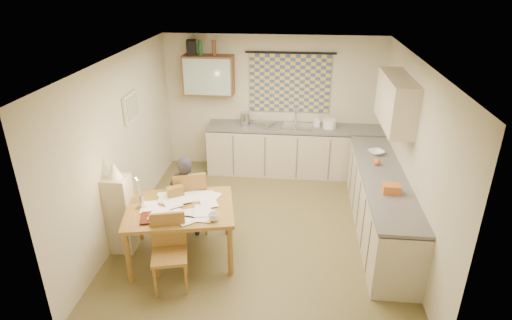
# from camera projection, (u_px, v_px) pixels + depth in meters

# --- Properties ---
(floor) EXTENTS (4.00, 4.50, 0.02)m
(floor) POSITION_uv_depth(u_px,v_px,m) (262.00, 228.00, 6.41)
(floor) COLOR brown
(floor) RESTS_ON ground
(ceiling) EXTENTS (4.00, 4.50, 0.02)m
(ceiling) POSITION_uv_depth(u_px,v_px,m) (263.00, 59.00, 5.38)
(ceiling) COLOR white
(ceiling) RESTS_ON floor
(wall_back) EXTENTS (4.00, 0.02, 2.50)m
(wall_back) POSITION_uv_depth(u_px,v_px,m) (273.00, 104.00, 7.94)
(wall_back) COLOR beige
(wall_back) RESTS_ON floor
(wall_front) EXTENTS (4.00, 0.02, 2.50)m
(wall_front) POSITION_uv_depth(u_px,v_px,m) (240.00, 249.00, 3.85)
(wall_front) COLOR beige
(wall_front) RESTS_ON floor
(wall_left) EXTENTS (0.02, 4.50, 2.50)m
(wall_left) POSITION_uv_depth(u_px,v_px,m) (122.00, 145.00, 6.08)
(wall_left) COLOR beige
(wall_left) RESTS_ON floor
(wall_right) EXTENTS (0.02, 4.50, 2.50)m
(wall_right) POSITION_uv_depth(u_px,v_px,m) (412.00, 157.00, 5.71)
(wall_right) COLOR beige
(wall_right) RESTS_ON floor
(window_blind) EXTENTS (1.45, 0.03, 1.05)m
(window_blind) POSITION_uv_depth(u_px,v_px,m) (290.00, 83.00, 7.71)
(window_blind) COLOR #37497B
(window_blind) RESTS_ON wall_back
(curtain_rod) EXTENTS (1.60, 0.04, 0.04)m
(curtain_rod) POSITION_uv_depth(u_px,v_px,m) (291.00, 53.00, 7.47)
(curtain_rod) COLOR black
(curtain_rod) RESTS_ON wall_back
(wall_cabinet) EXTENTS (0.90, 0.34, 0.70)m
(wall_cabinet) POSITION_uv_depth(u_px,v_px,m) (209.00, 75.00, 7.66)
(wall_cabinet) COLOR brown
(wall_cabinet) RESTS_ON wall_back
(wall_cabinet_glass) EXTENTS (0.84, 0.02, 0.64)m
(wall_cabinet_glass) POSITION_uv_depth(u_px,v_px,m) (207.00, 77.00, 7.51)
(wall_cabinet_glass) COLOR #99B2A5
(wall_cabinet_glass) RESTS_ON wall_back
(upper_cabinet_right) EXTENTS (0.34, 1.30, 0.70)m
(upper_cabinet_right) POSITION_uv_depth(u_px,v_px,m) (396.00, 101.00, 5.98)
(upper_cabinet_right) COLOR tan
(upper_cabinet_right) RESTS_ON wall_right
(framed_print) EXTENTS (0.04, 0.50, 0.40)m
(framed_print) POSITION_uv_depth(u_px,v_px,m) (131.00, 107.00, 6.25)
(framed_print) COLOR beige
(framed_print) RESTS_ON wall_left
(print_canvas) EXTENTS (0.01, 0.42, 0.32)m
(print_canvas) POSITION_uv_depth(u_px,v_px,m) (133.00, 107.00, 6.25)
(print_canvas) COLOR beige
(print_canvas) RESTS_ON wall_left
(counter_back) EXTENTS (3.30, 0.62, 0.92)m
(counter_back) POSITION_uv_depth(u_px,v_px,m) (297.00, 151.00, 7.95)
(counter_back) COLOR tan
(counter_back) RESTS_ON floor
(counter_right) EXTENTS (0.62, 2.95, 0.92)m
(counter_right) POSITION_uv_depth(u_px,v_px,m) (380.00, 205.00, 6.14)
(counter_right) COLOR tan
(counter_right) RESTS_ON floor
(stove) EXTENTS (0.57, 0.57, 0.89)m
(stove) POSITION_uv_depth(u_px,v_px,m) (394.00, 247.00, 5.22)
(stove) COLOR white
(stove) RESTS_ON floor
(sink) EXTENTS (0.61, 0.52, 0.10)m
(sink) POSITION_uv_depth(u_px,v_px,m) (297.00, 129.00, 7.77)
(sink) COLOR silver
(sink) RESTS_ON counter_back
(tap) EXTENTS (0.04, 0.04, 0.28)m
(tap) POSITION_uv_depth(u_px,v_px,m) (296.00, 116.00, 7.86)
(tap) COLOR silver
(tap) RESTS_ON counter_back
(dish_rack) EXTENTS (0.44, 0.42, 0.06)m
(dish_rack) POSITION_uv_depth(u_px,v_px,m) (263.00, 124.00, 7.80)
(dish_rack) COLOR silver
(dish_rack) RESTS_ON counter_back
(kettle) EXTENTS (0.23, 0.23, 0.24)m
(kettle) POSITION_uv_depth(u_px,v_px,m) (245.00, 119.00, 7.79)
(kettle) COLOR silver
(kettle) RESTS_ON counter_back
(mixing_bowl) EXTENTS (0.29, 0.29, 0.16)m
(mixing_bowl) POSITION_uv_depth(u_px,v_px,m) (330.00, 124.00, 7.67)
(mixing_bowl) COLOR white
(mixing_bowl) RESTS_ON counter_back
(soap_bottle) EXTENTS (0.13, 0.13, 0.21)m
(soap_bottle) POSITION_uv_depth(u_px,v_px,m) (317.00, 121.00, 7.72)
(soap_bottle) COLOR white
(soap_bottle) RESTS_ON counter_back
(bowl) EXTENTS (0.41, 0.41, 0.06)m
(bowl) POSITION_uv_depth(u_px,v_px,m) (376.00, 152.00, 6.62)
(bowl) COLOR white
(bowl) RESTS_ON counter_right
(orange_bag) EXTENTS (0.22, 0.17, 0.12)m
(orange_bag) POSITION_uv_depth(u_px,v_px,m) (392.00, 189.00, 5.46)
(orange_bag) COLOR #BF6127
(orange_bag) RESTS_ON counter_right
(fruit_orange) EXTENTS (0.10, 0.10, 0.10)m
(fruit_orange) POSITION_uv_depth(u_px,v_px,m) (377.00, 162.00, 6.24)
(fruit_orange) COLOR #BF6127
(fruit_orange) RESTS_ON counter_right
(speaker) EXTENTS (0.19, 0.22, 0.26)m
(speaker) POSITION_uv_depth(u_px,v_px,m) (191.00, 47.00, 7.49)
(speaker) COLOR black
(speaker) RESTS_ON wall_cabinet
(bottle_green) EXTENTS (0.09, 0.09, 0.26)m
(bottle_green) POSITION_uv_depth(u_px,v_px,m) (200.00, 48.00, 7.47)
(bottle_green) COLOR #195926
(bottle_green) RESTS_ON wall_cabinet
(bottle_brown) EXTENTS (0.07, 0.07, 0.26)m
(bottle_brown) POSITION_uv_depth(u_px,v_px,m) (214.00, 48.00, 7.45)
(bottle_brown) COLOR brown
(bottle_brown) RESTS_ON wall_cabinet
(dining_table) EXTENTS (1.54, 1.29, 0.75)m
(dining_table) POSITION_uv_depth(u_px,v_px,m) (182.00, 231.00, 5.64)
(dining_table) COLOR brown
(dining_table) RESTS_ON floor
(chair_far) EXTENTS (0.59, 0.59, 1.00)m
(chair_far) POSITION_uv_depth(u_px,v_px,m) (190.00, 212.00, 6.23)
(chair_far) COLOR brown
(chair_far) RESTS_ON floor
(chair_near) EXTENTS (0.51, 0.51, 0.92)m
(chair_near) POSITION_uv_depth(u_px,v_px,m) (171.00, 266.00, 5.14)
(chair_near) COLOR brown
(chair_near) RESTS_ON floor
(person) EXTENTS (0.49, 0.37, 1.22)m
(person) POSITION_uv_depth(u_px,v_px,m) (186.00, 197.00, 6.02)
(person) COLOR black
(person) RESTS_ON floor
(shelf_stand) EXTENTS (0.32, 0.30, 1.10)m
(shelf_stand) POSITION_uv_depth(u_px,v_px,m) (121.00, 214.00, 5.72)
(shelf_stand) COLOR tan
(shelf_stand) RESTS_ON floor
(lampshade) EXTENTS (0.20, 0.20, 0.22)m
(lampshade) POSITION_uv_depth(u_px,v_px,m) (114.00, 170.00, 5.44)
(lampshade) COLOR beige
(lampshade) RESTS_ON shelf_stand
(letter_rack) EXTENTS (0.24, 0.20, 0.16)m
(letter_rack) POSITION_uv_depth(u_px,v_px,m) (175.00, 192.00, 5.69)
(letter_rack) COLOR brown
(letter_rack) RESTS_ON dining_table
(mug) EXTENTS (0.20, 0.20, 0.10)m
(mug) POSITION_uv_depth(u_px,v_px,m) (214.00, 217.00, 5.19)
(mug) COLOR white
(mug) RESTS_ON dining_table
(magazine) EXTENTS (0.33, 0.37, 0.03)m
(magazine) POSITION_uv_depth(u_px,v_px,m) (141.00, 219.00, 5.22)
(magazine) COLOR maroon
(magazine) RESTS_ON dining_table
(book) EXTENTS (0.23, 0.28, 0.02)m
(book) POSITION_uv_depth(u_px,v_px,m) (145.00, 211.00, 5.38)
(book) COLOR #BF6127
(book) RESTS_ON dining_table
(orange_box) EXTENTS (0.13, 0.09, 0.04)m
(orange_box) POSITION_uv_depth(u_px,v_px,m) (153.00, 219.00, 5.19)
(orange_box) COLOR #BF6127
(orange_box) RESTS_ON dining_table
(eyeglasses) EXTENTS (0.13, 0.06, 0.02)m
(eyeglasses) POSITION_uv_depth(u_px,v_px,m) (189.00, 217.00, 5.25)
(eyeglasses) COLOR black
(eyeglasses) RESTS_ON dining_table
(candle_holder) EXTENTS (0.07, 0.07, 0.18)m
(candle_holder) POSITION_uv_depth(u_px,v_px,m) (142.00, 202.00, 5.44)
(candle_holder) COLOR silver
(candle_holder) RESTS_ON dining_table
(candle) EXTENTS (0.03, 0.03, 0.22)m
(candle) POSITION_uv_depth(u_px,v_px,m) (138.00, 188.00, 5.36)
(candle) COLOR white
(candle) RESTS_ON dining_table
(candle_flame) EXTENTS (0.02, 0.02, 0.02)m
(candle_flame) POSITION_uv_depth(u_px,v_px,m) (136.00, 178.00, 5.33)
(candle_flame) COLOR #FFCC66
(candle_flame) RESTS_ON dining_table
(papers) EXTENTS (1.04, 0.94, 0.03)m
(papers) POSITION_uv_depth(u_px,v_px,m) (179.00, 206.00, 5.50)
(papers) COLOR white
(papers) RESTS_ON dining_table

